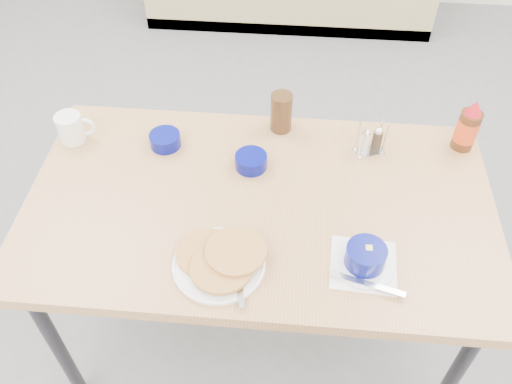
# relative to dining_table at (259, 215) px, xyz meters

# --- Properties ---
(dining_table) EXTENTS (1.40, 0.80, 0.76)m
(dining_table) POSITION_rel_dining_table_xyz_m (0.00, 0.00, 0.00)
(dining_table) COLOR #AF8251
(dining_table) RESTS_ON ground
(pancake_plate) EXTENTS (0.25, 0.26, 0.04)m
(pancake_plate) POSITION_rel_dining_table_xyz_m (-0.08, -0.24, 0.08)
(pancake_plate) COLOR white
(pancake_plate) RESTS_ON dining_table
(coffee_mug) EXTENTS (0.12, 0.09, 0.10)m
(coffee_mug) POSITION_rel_dining_table_xyz_m (-0.64, 0.22, 0.11)
(coffee_mug) COLOR white
(coffee_mug) RESTS_ON dining_table
(grits_setting) EXTENTS (0.20, 0.20, 0.07)m
(grits_setting) POSITION_rel_dining_table_xyz_m (0.30, -0.21, 0.09)
(grits_setting) COLOR white
(grits_setting) RESTS_ON dining_table
(creamer_bowl) EXTENTS (0.10, 0.10, 0.05)m
(creamer_bowl) POSITION_rel_dining_table_xyz_m (-0.33, 0.22, 0.08)
(creamer_bowl) COLOR #040A67
(creamer_bowl) RESTS_ON dining_table
(butter_bowl) EXTENTS (0.10, 0.10, 0.05)m
(butter_bowl) POSITION_rel_dining_table_xyz_m (-0.04, 0.15, 0.08)
(butter_bowl) COLOR #040A67
(butter_bowl) RESTS_ON dining_table
(amber_tumbler) EXTENTS (0.08, 0.08, 0.14)m
(amber_tumbler) POSITION_rel_dining_table_xyz_m (0.04, 0.34, 0.13)
(amber_tumbler) COLOR #3D2513
(amber_tumbler) RESTS_ON dining_table
(condiment_caddy) EXTENTS (0.11, 0.08, 0.11)m
(condiment_caddy) POSITION_rel_dining_table_xyz_m (0.34, 0.25, 0.10)
(condiment_caddy) COLOR silver
(condiment_caddy) RESTS_ON dining_table
(syrup_bottle) EXTENTS (0.07, 0.07, 0.18)m
(syrup_bottle) POSITION_rel_dining_table_xyz_m (0.64, 0.30, 0.14)
(syrup_bottle) COLOR #47230F
(syrup_bottle) RESTS_ON dining_table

